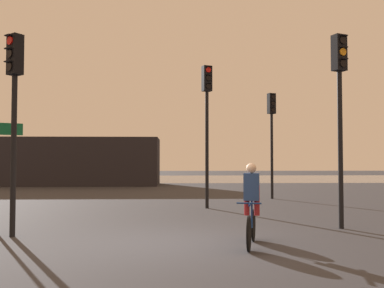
{
  "coord_description": "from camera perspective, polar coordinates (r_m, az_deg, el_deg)",
  "views": [
    {
      "loc": [
        0.01,
        -8.68,
        1.67
      ],
      "look_at": [
        0.5,
        5.0,
        2.2
      ],
      "focal_mm": 40.0,
      "sensor_mm": 36.0,
      "label": 1
    }
  ],
  "objects": [
    {
      "name": "ground_plane",
      "position": [
        8.84,
        -2.14,
        -13.12
      ],
      "size": [
        120.0,
        120.0,
        0.0
      ],
      "primitive_type": "plane",
      "color": "#333338"
    },
    {
      "name": "water_strip",
      "position": [
        39.34,
        -2.07,
        -4.63
      ],
      "size": [
        80.0,
        16.0,
        0.01
      ],
      "primitive_type": "cube",
      "color": "slate",
      "rests_on": "ground"
    },
    {
      "name": "distant_building",
      "position": [
        30.2,
        -16.0,
        -2.27
      ],
      "size": [
        12.07,
        4.0,
        3.18
      ],
      "primitive_type": "cube",
      "color": "black",
      "rests_on": "ground"
    },
    {
      "name": "traffic_light_far_right",
      "position": [
        19.15,
        10.58,
        2.44
      ],
      "size": [
        0.38,
        0.4,
        4.63
      ],
      "rotation": [
        0.0,
        0.0,
        3.49
      ],
      "color": "black",
      "rests_on": "ground"
    },
    {
      "name": "traffic_light_center",
      "position": [
        15.13,
        2.01,
        4.56
      ],
      "size": [
        0.38,
        0.4,
        5.02
      ],
      "rotation": [
        0.0,
        0.0,
        3.5
      ],
      "color": "black",
      "rests_on": "ground"
    },
    {
      "name": "traffic_light_near_left",
      "position": [
        10.31,
        -22.62,
        5.97
      ],
      "size": [
        0.41,
        0.42,
        4.47
      ],
      "rotation": [
        0.0,
        0.0,
        2.49
      ],
      "color": "black",
      "rests_on": "ground"
    },
    {
      "name": "traffic_light_near_right",
      "position": [
        11.29,
        19.1,
        6.3
      ],
      "size": [
        0.39,
        0.41,
        4.8
      ],
      "rotation": [
        0.0,
        0.0,
        3.53
      ],
      "color": "black",
      "rests_on": "ground"
    },
    {
      "name": "cyclist",
      "position": [
        8.59,
        7.93,
        -7.89
      ],
      "size": [
        0.58,
        1.66,
        1.62
      ],
      "rotation": [
        0.0,
        0.0,
        2.88
      ],
      "color": "black",
      "rests_on": "ground"
    }
  ]
}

